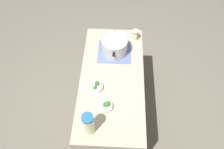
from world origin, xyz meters
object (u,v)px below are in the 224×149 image
object	(u,v)px
lemonade_pitcher	(89,124)
mason_jar	(135,35)
broccoli_bowl_front	(106,106)
broccoli_bowl_center	(96,87)
cooking_pot	(114,46)

from	to	relation	value
lemonade_pitcher	mason_jar	world-z (taller)	lemonade_pitcher
broccoli_bowl_front	broccoli_bowl_center	bearing A→B (deg)	-151.34
cooking_pot	mason_jar	bearing A→B (deg)	132.69
cooking_pot	lemonade_pitcher	size ratio (longest dim) A/B	1.30
mason_jar	broccoli_bowl_front	world-z (taller)	mason_jar
mason_jar	broccoli_bowl_center	size ratio (longest dim) A/B	1.01
cooking_pot	broccoli_bowl_front	bearing A→B (deg)	-3.89
broccoli_bowl_front	cooking_pot	bearing A→B (deg)	176.11
cooking_pot	broccoli_bowl_center	distance (m)	0.49
mason_jar	cooking_pot	bearing A→B (deg)	-47.31
cooking_pot	broccoli_bowl_center	world-z (taller)	cooking_pot
broccoli_bowl_front	mason_jar	bearing A→B (deg)	162.96
lemonade_pitcher	broccoli_bowl_center	xyz separation A→B (m)	(-0.41, 0.01, -0.11)
mason_jar	broccoli_bowl_center	distance (m)	0.75
lemonade_pitcher	cooking_pot	bearing A→B (deg)	169.17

